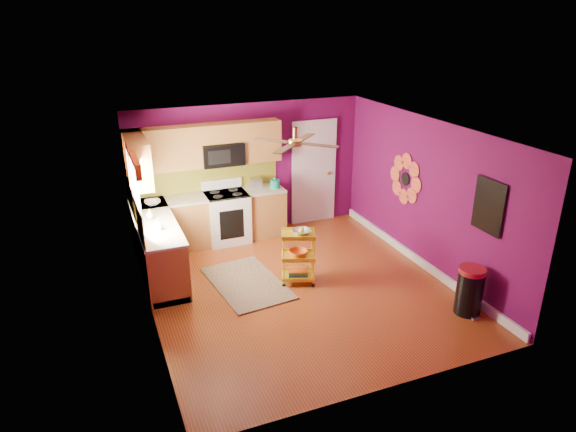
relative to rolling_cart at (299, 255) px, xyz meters
name	(u,v)px	position (x,y,z in m)	size (l,w,h in m)	color
ground	(299,288)	(-0.06, -0.18, -0.48)	(5.00, 5.00, 0.00)	maroon
room_envelope	(302,189)	(-0.03, -0.18, 1.15)	(4.54, 5.04, 2.52)	#5E0A4A
lower_cabinets	(189,232)	(-1.41, 1.64, -0.05)	(2.81, 2.31, 0.94)	#955D28
electric_range	(227,216)	(-0.61, 1.99, 0.00)	(0.76, 0.66, 1.13)	white
upper_cabinetry	(185,151)	(-1.30, 1.99, 1.32)	(2.80, 2.30, 1.26)	#955D28
left_window	(134,180)	(-2.28, 0.87, 1.25)	(0.08, 1.35, 1.08)	white
panel_door	(314,173)	(1.29, 2.29, 0.54)	(0.95, 0.11, 2.15)	white
right_wall_art	(440,190)	(2.17, -0.52, 0.96)	(0.04, 2.74, 1.04)	black
ceiling_fan	(295,142)	(-0.06, 0.02, 1.81)	(1.01, 1.01, 0.26)	#BF8C3F
shag_rug	(247,283)	(-0.79, 0.26, -0.47)	(1.00, 1.63, 0.02)	black
rolling_cart	(299,255)	(0.00, 0.00, 0.00)	(0.62, 0.54, 0.94)	yellow
trash_can	(470,291)	(1.90, -1.73, -0.13)	(0.38, 0.41, 0.71)	black
teal_kettle	(275,184)	(0.34, 1.95, 0.54)	(0.18, 0.18, 0.21)	#128878
toaster	(255,183)	(0.00, 2.11, 0.55)	(0.22, 0.15, 0.18)	beige
soap_bottle_a	(158,224)	(-2.01, 0.74, 0.54)	(0.08, 0.08, 0.17)	#EA3F72
soap_bottle_b	(150,214)	(-2.07, 1.25, 0.54)	(0.12, 0.12, 0.16)	white
counter_dish	(152,202)	(-1.94, 1.91, 0.49)	(0.27, 0.27, 0.07)	white
counter_cup	(159,227)	(-2.00, 0.74, 0.50)	(0.12, 0.12, 0.09)	white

